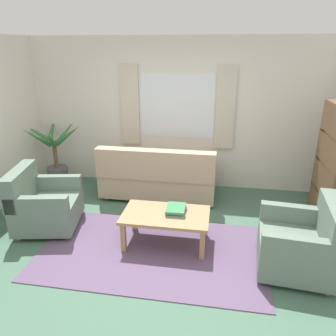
{
  "coord_description": "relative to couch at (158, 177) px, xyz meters",
  "views": [
    {
      "loc": [
        0.77,
        -3.34,
        2.44
      ],
      "look_at": [
        0.09,
        0.7,
        0.88
      ],
      "focal_mm": 34.45,
      "sensor_mm": 36.0,
      "label": 1
    }
  ],
  "objects": [
    {
      "name": "area_rug",
      "position": [
        0.22,
        -1.56,
        -0.36
      ],
      "size": [
        2.8,
        1.62,
        0.01
      ],
      "primitive_type": "cube",
      "color": "#604C6B",
      "rests_on": "ground_plane"
    },
    {
      "name": "window_with_curtains",
      "position": [
        0.22,
        0.62,
        1.08
      ],
      "size": [
        1.98,
        0.07,
        1.4
      ],
      "color": "white"
    },
    {
      "name": "coffee_table",
      "position": [
        0.36,
        -1.35,
        0.01
      ],
      "size": [
        1.1,
        0.64,
        0.44
      ],
      "color": "#A87F56",
      "rests_on": "ground_plane"
    },
    {
      "name": "armchair_right",
      "position": [
        1.97,
        -1.62,
        -0.01
      ],
      "size": [
        0.89,
        0.91,
        0.88
      ],
      "rotation": [
        0.0,
        0.0,
        -1.66
      ],
      "color": "slate",
      "rests_on": "ground_plane"
    },
    {
      "name": "bookshelf",
      "position": [
        2.57,
        -0.41,
        0.42
      ],
      "size": [
        0.3,
        0.94,
        1.72
      ],
      "rotation": [
        0.0,
        0.0,
        1.57
      ],
      "color": "brown",
      "rests_on": "ground_plane"
    },
    {
      "name": "wall_back",
      "position": [
        0.22,
        0.7,
        0.93
      ],
      "size": [
        5.32,
        0.12,
        2.6
      ],
      "primitive_type": "cube",
      "color": "silver",
      "rests_on": "ground_plane"
    },
    {
      "name": "ground_plane",
      "position": [
        0.22,
        -1.56,
        -0.37
      ],
      "size": [
        6.24,
        6.24,
        0.0
      ],
      "primitive_type": "plane",
      "color": "#476B56"
    },
    {
      "name": "book_stack_on_table",
      "position": [
        0.49,
        -1.29,
        0.11
      ],
      "size": [
        0.27,
        0.32,
        0.07
      ],
      "color": "#5B8E93",
      "rests_on": "coffee_table"
    },
    {
      "name": "armchair_left",
      "position": [
        -1.41,
        -1.21,
        -0.01
      ],
      "size": [
        0.96,
        0.98,
        0.88
      ],
      "rotation": [
        0.0,
        0.0,
        1.76
      ],
      "color": "slate",
      "rests_on": "ground_plane"
    },
    {
      "name": "couch",
      "position": [
        0.0,
        0.0,
        0.0
      ],
      "size": [
        1.9,
        0.82,
        0.92
      ],
      "rotation": [
        0.0,
        0.0,
        3.14
      ],
      "color": "tan",
      "rests_on": "ground_plane"
    },
    {
      "name": "potted_plant",
      "position": [
        -1.95,
        0.23,
        0.15
      ],
      "size": [
        1.14,
        1.23,
        1.24
      ],
      "color": "#56565B",
      "rests_on": "ground_plane"
    }
  ]
}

